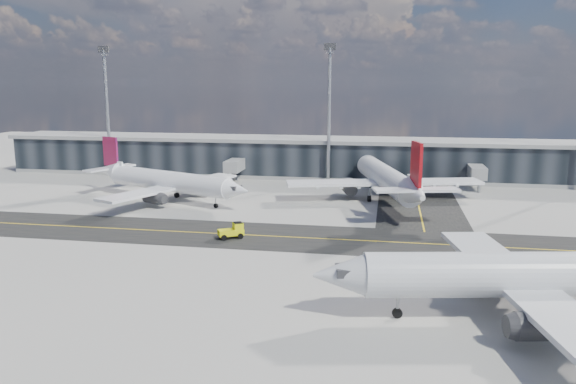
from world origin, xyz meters
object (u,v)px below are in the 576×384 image
(airliner_af, at_px, (167,181))
(airliner_near, at_px, (542,275))
(service_van, at_px, (349,183))
(baggage_tug, at_px, (233,231))
(airliner_redtail, at_px, (387,179))

(airliner_af, distance_m, airliner_near, 68.21)
(service_van, bearing_deg, baggage_tug, -132.40)
(airliner_af, relative_size, service_van, 5.72)
(baggage_tug, bearing_deg, airliner_near, 29.65)
(baggage_tug, relative_size, service_van, 0.62)
(airliner_af, bearing_deg, baggage_tug, 62.89)
(airliner_af, bearing_deg, airliner_redtail, 122.44)
(airliner_near, height_order, service_van, airliner_near)
(airliner_redtail, xyz_separation_m, airliner_near, (14.18, -49.31, -0.08))
(airliner_af, height_order, airliner_near, airliner_near)
(airliner_redtail, relative_size, baggage_tug, 11.00)
(airliner_redtail, bearing_deg, airliner_near, -88.45)
(airliner_af, bearing_deg, service_van, 145.08)
(airliner_af, bearing_deg, airliner_near, 74.07)
(airliner_redtail, relative_size, service_van, 6.82)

